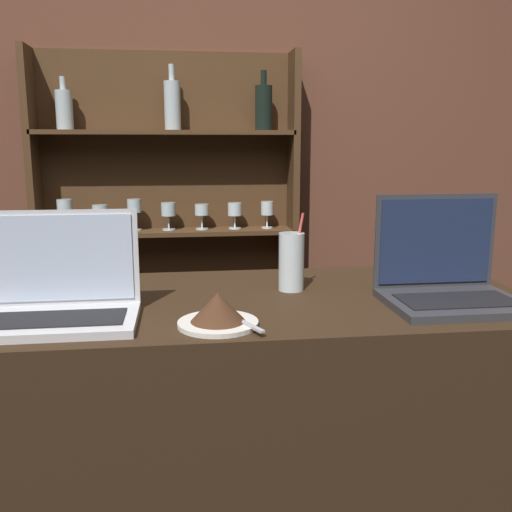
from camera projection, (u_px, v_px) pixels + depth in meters
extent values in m
cube|color=black|center=(206.00, 484.00, 1.51)|extent=(1.65, 0.64, 1.01)
cube|color=brown|center=(190.00, 152.00, 2.68)|extent=(7.00, 0.06, 2.70)
cube|color=#472D19|center=(40.00, 254.00, 2.56)|extent=(0.03, 0.18, 1.79)
cube|color=#472D19|center=(292.00, 248.00, 2.71)|extent=(0.03, 0.18, 1.79)
cube|color=#472D19|center=(170.00, 248.00, 2.72)|extent=(1.19, 0.02, 1.79)
cube|color=#472D19|center=(172.00, 325.00, 2.71)|extent=(1.15, 0.18, 0.02)
cube|color=#472D19|center=(169.00, 232.00, 2.62)|extent=(1.15, 0.18, 0.02)
cube|color=#472D19|center=(166.00, 133.00, 2.53)|extent=(1.15, 0.18, 0.02)
cylinder|color=silver|center=(66.00, 231.00, 2.56)|extent=(0.06, 0.06, 0.01)
cylinder|color=silver|center=(66.00, 222.00, 2.55)|extent=(0.01, 0.01, 0.07)
cylinder|color=silver|center=(65.00, 207.00, 2.54)|extent=(0.07, 0.07, 0.07)
cylinder|color=silver|center=(101.00, 231.00, 2.58)|extent=(0.06, 0.06, 0.01)
cylinder|color=silver|center=(101.00, 224.00, 2.57)|extent=(0.01, 0.01, 0.06)
cylinder|color=silver|center=(100.00, 211.00, 2.56)|extent=(0.07, 0.07, 0.06)
cylinder|color=silver|center=(135.00, 230.00, 2.60)|extent=(0.06, 0.06, 0.01)
cylinder|color=silver|center=(135.00, 221.00, 2.59)|extent=(0.01, 0.01, 0.08)
cylinder|color=silver|center=(134.00, 206.00, 2.58)|extent=(0.06, 0.06, 0.06)
cylinder|color=silver|center=(169.00, 229.00, 2.62)|extent=(0.06, 0.06, 0.01)
cylinder|color=silver|center=(169.00, 222.00, 2.61)|extent=(0.01, 0.01, 0.06)
cylinder|color=silver|center=(168.00, 209.00, 2.60)|extent=(0.07, 0.07, 0.06)
cylinder|color=silver|center=(202.00, 229.00, 2.64)|extent=(0.06, 0.06, 0.01)
cylinder|color=silver|center=(202.00, 222.00, 2.63)|extent=(0.01, 0.01, 0.06)
cylinder|color=silver|center=(202.00, 210.00, 2.62)|extent=(0.06, 0.06, 0.05)
cylinder|color=silver|center=(235.00, 228.00, 2.66)|extent=(0.06, 0.06, 0.01)
cylinder|color=silver|center=(235.00, 221.00, 2.65)|extent=(0.01, 0.01, 0.06)
cylinder|color=silver|center=(235.00, 209.00, 2.64)|extent=(0.06, 0.06, 0.06)
cylinder|color=silver|center=(267.00, 227.00, 2.68)|extent=(0.05, 0.05, 0.01)
cylinder|color=silver|center=(267.00, 221.00, 2.67)|extent=(0.01, 0.01, 0.06)
cylinder|color=silver|center=(267.00, 208.00, 2.66)|extent=(0.06, 0.06, 0.06)
cylinder|color=#B2C1C6|center=(172.00, 106.00, 2.52)|extent=(0.07, 0.07, 0.21)
cylinder|color=#B2C1C6|center=(171.00, 72.00, 2.49)|extent=(0.03, 0.03, 0.07)
cylinder|color=black|center=(264.00, 108.00, 2.57)|extent=(0.08, 0.08, 0.20)
cylinder|color=black|center=(264.00, 78.00, 2.54)|extent=(0.03, 0.03, 0.07)
cylinder|color=#B2C1C6|center=(64.00, 110.00, 2.46)|extent=(0.07, 0.07, 0.17)
cylinder|color=#B2C1C6|center=(63.00, 83.00, 2.44)|extent=(0.03, 0.03, 0.06)
cube|color=silver|center=(57.00, 322.00, 1.20)|extent=(0.33, 0.21, 0.02)
cube|color=black|center=(55.00, 319.00, 1.19)|extent=(0.28, 0.12, 0.00)
cube|color=silver|center=(63.00, 258.00, 1.28)|extent=(0.33, 0.00, 0.22)
cube|color=silver|center=(63.00, 258.00, 1.28)|extent=(0.31, 0.01, 0.20)
cube|color=#333338|center=(454.00, 303.00, 1.35)|extent=(0.32, 0.25, 0.02)
cube|color=black|center=(457.00, 300.00, 1.33)|extent=(0.27, 0.14, 0.00)
cube|color=#333338|center=(435.00, 241.00, 1.44)|extent=(0.32, 0.00, 0.24)
cube|color=#1E2847|center=(436.00, 241.00, 1.44)|extent=(0.29, 0.01, 0.21)
cylinder|color=silver|center=(218.00, 323.00, 1.20)|extent=(0.17, 0.17, 0.01)
cone|color=#422616|center=(218.00, 307.00, 1.20)|extent=(0.12, 0.12, 0.06)
cube|color=#B7B7BC|center=(241.00, 321.00, 1.20)|extent=(0.08, 0.16, 0.00)
cylinder|color=silver|center=(291.00, 262.00, 1.49)|extent=(0.07, 0.07, 0.15)
cylinder|color=#E04C47|center=(296.00, 252.00, 1.48)|extent=(0.04, 0.01, 0.20)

